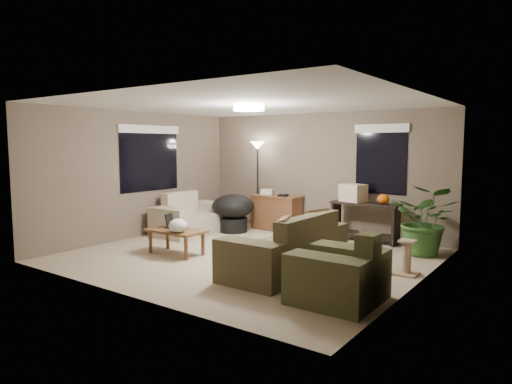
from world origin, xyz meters
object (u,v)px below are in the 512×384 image
Objects in this scene: armchair at (339,276)px; desk at (276,212)px; houseplant at (426,228)px; cat_scratching_post at (407,260)px; coffee_table at (176,233)px; console_table at (365,219)px; main_sofa at (289,251)px; loveseat at (191,219)px; papasan_chair at (233,210)px; floor_lamp at (258,156)px.

desk is (-3.08, 3.37, 0.08)m from armchair.
houseplant is 2.38× the size of cat_scratching_post.
console_table is (2.19, 2.81, 0.08)m from coffee_table.
console_table is 1.09× the size of houseplant.
houseplant is at bearing 57.77° from main_sofa.
loveseat is at bearing -168.76° from houseplant.
papasan_chair is 3.91m from houseplant.
desk is (-1.92, 2.62, 0.08)m from main_sofa.
console_table reaches higher than coffee_table.
main_sofa and loveseat have the same top height.
coffee_table is (-2.08, -0.23, 0.06)m from main_sofa.
houseplant is at bearing 11.24° from loveseat.
floor_lamp is at bearing 81.45° from papasan_chair.
papasan_chair is at bearing -165.42° from console_table.
armchair reaches higher than papasan_chair.
papasan_chair is (-2.65, -0.69, 0.03)m from console_table.
desk is 3.31m from houseplant.
papasan_chair reaches higher than console_table.
loveseat is at bearing 174.70° from cat_scratching_post.
houseplant is 1.35m from cat_scratching_post.
console_table is 2.60× the size of cat_scratching_post.
papasan_chair reaches higher than coffee_table.
main_sofa is 3.40m from loveseat.
houseplant reaches higher than desk.
houseplant is (3.79, -0.48, -1.13)m from floor_lamp.
loveseat is 2.03m from floor_lamp.
console_table is 0.68× the size of floor_lamp.
floor_lamp reaches higher than cat_scratching_post.
console_table is at bearing 160.86° from houseplant.
papasan_chair is at bearing 143.35° from main_sofa.
floor_lamp is (0.11, 0.73, 1.13)m from papasan_chair.
houseplant is at bearing 86.16° from armchair.
floor_lamp is at bearing 61.97° from loveseat.
floor_lamp is 3.98m from houseplant.
main_sofa is at bearing -92.39° from console_table.
armchair is at bearing -32.95° from main_sofa.
desk is at bearing 152.08° from cat_scratching_post.
papasan_chair is at bearing 165.04° from cat_scratching_post.
cat_scratching_post is (1.46, 0.82, -0.08)m from main_sofa.
main_sofa reaches higher than desk.
desk reaches higher than cat_scratching_post.
papasan_chair is 1.35m from floor_lamp.
cat_scratching_post is (4.01, -1.07, -0.25)m from papasan_chair.
coffee_table is 3.70m from cat_scratching_post.
console_table is 2.74m from papasan_chair.
console_table is at bearing 14.58° from papasan_chair.
papasan_chair is (0.62, 0.64, 0.17)m from loveseat.
floor_lamp reaches higher than main_sofa.
main_sofa is 3.17m from papasan_chair.
armchair is at bearing -43.23° from floor_lamp.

